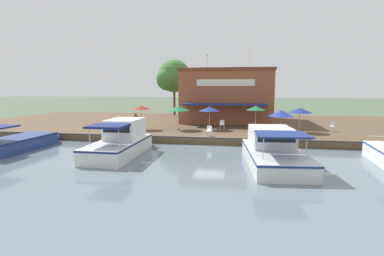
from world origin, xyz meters
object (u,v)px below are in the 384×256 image
at_px(tree_behind_restaurant, 173,77).
at_px(cafe_chair_back_row_seat, 121,122).
at_px(patio_umbrella_near_quay_edge, 300,110).
at_px(patio_umbrella_far_corner, 178,108).
at_px(person_near_entrance, 136,120).
at_px(cafe_chair_beside_entrance, 209,130).
at_px(cafe_chair_mid_patio, 332,126).
at_px(patio_umbrella_back_row, 256,108).
at_px(motorboat_outer_channel, 21,142).
at_px(cafe_chair_facing_river, 104,123).
at_px(motorboat_nearest_quay, 123,141).
at_px(patio_umbrella_by_entrance, 281,113).
at_px(patio_umbrella_mid_patio_left, 209,109).
at_px(waterfront_restaurant, 228,95).
at_px(patio_umbrella_mid_patio_right, 141,108).
at_px(motorboat_distant_upstream, 272,149).
at_px(cafe_chair_far_corner_seat, 222,124).

bearing_deg(tree_behind_restaurant, cafe_chair_back_row_seat, -9.62).
distance_m(patio_umbrella_near_quay_edge, patio_umbrella_far_corner, 11.30).
bearing_deg(person_near_entrance, cafe_chair_beside_entrance, 71.31).
xyz_separation_m(patio_umbrella_near_quay_edge, cafe_chair_mid_patio, (-1.13, 3.16, -1.53)).
xyz_separation_m(patio_umbrella_back_row, person_near_entrance, (1.50, -11.44, -1.14)).
height_order(person_near_entrance, tree_behind_restaurant, tree_behind_restaurant).
distance_m(person_near_entrance, motorboat_outer_channel, 9.99).
relative_size(cafe_chair_facing_river, motorboat_nearest_quay, 0.11).
bearing_deg(patio_umbrella_far_corner, motorboat_nearest_quay, -14.18).
bearing_deg(patio_umbrella_by_entrance, patio_umbrella_near_quay_edge, 142.69).
xyz_separation_m(patio_umbrella_mid_patio_left, cafe_chair_facing_river, (0.57, -10.75, -1.52)).
xyz_separation_m(motorboat_nearest_quay, motorboat_outer_channel, (0.06, -8.10, -0.31)).
xyz_separation_m(waterfront_restaurant, patio_umbrella_mid_patio_right, (9.44, -7.90, -0.98)).
distance_m(patio_umbrella_mid_patio_left, person_near_entrance, 7.23).
height_order(cafe_chair_back_row_seat, motorboat_nearest_quay, motorboat_nearest_quay).
bearing_deg(motorboat_nearest_quay, cafe_chair_beside_entrance, 133.56).
bearing_deg(cafe_chair_facing_river, patio_umbrella_mid_patio_right, 84.03).
xyz_separation_m(patio_umbrella_back_row, patio_umbrella_mid_patio_left, (0.03, -4.43, -0.12)).
distance_m(patio_umbrella_mid_patio_right, patio_umbrella_mid_patio_left, 6.67).
distance_m(motorboat_nearest_quay, motorboat_distant_upstream, 10.18).
relative_size(patio_umbrella_far_corner, cafe_chair_beside_entrance, 2.74).
distance_m(patio_umbrella_mid_patio_right, motorboat_distant_upstream, 14.84).
height_order(cafe_chair_beside_entrance, motorboat_outer_channel, motorboat_outer_channel).
height_order(waterfront_restaurant, cafe_chair_mid_patio, waterfront_restaurant).
xyz_separation_m(patio_umbrella_back_row, patio_umbrella_far_corner, (0.72, -7.37, -0.06)).
xyz_separation_m(patio_umbrella_mid_patio_right, patio_umbrella_mid_patio_left, (-1.00, 6.59, -0.13)).
xyz_separation_m(patio_umbrella_by_entrance, cafe_chair_facing_river, (-2.44, -17.16, -1.46)).
xyz_separation_m(patio_umbrella_mid_patio_left, cafe_chair_mid_patio, (-0.69, 11.52, -1.52)).
bearing_deg(cafe_chair_back_row_seat, cafe_chair_facing_river, -63.57).
height_order(patio_umbrella_mid_patio_right, person_near_entrance, patio_umbrella_mid_patio_right).
bearing_deg(motorboat_outer_channel, cafe_chair_mid_patio, 111.94).
xyz_separation_m(cafe_chair_back_row_seat, motorboat_nearest_quay, (9.40, 4.12, -0.14)).
xyz_separation_m(patio_umbrella_far_corner, cafe_chair_mid_patio, (-1.38, 14.46, -1.59)).
xyz_separation_m(cafe_chair_facing_river, tree_behind_restaurant, (-14.28, 3.84, 5.08)).
bearing_deg(patio_umbrella_far_corner, patio_umbrella_back_row, 95.58).
height_order(patio_umbrella_mid_patio_right, motorboat_nearest_quay, patio_umbrella_mid_patio_right).
relative_size(cafe_chair_far_corner_seat, motorboat_nearest_quay, 0.11).
relative_size(waterfront_restaurant, cafe_chair_mid_patio, 13.90).
bearing_deg(cafe_chair_mid_patio, tree_behind_restaurant, -125.24).
height_order(person_near_entrance, motorboat_distant_upstream, motorboat_distant_upstream).
relative_size(patio_umbrella_by_entrance, cafe_chair_facing_river, 2.64).
relative_size(patio_umbrella_near_quay_edge, patio_umbrella_mid_patio_right, 0.97).
xyz_separation_m(patio_umbrella_near_quay_edge, cafe_chair_facing_river, (0.13, -19.11, -1.53)).
relative_size(cafe_chair_back_row_seat, tree_behind_restaurant, 0.11).
xyz_separation_m(patio_umbrella_by_entrance, cafe_chair_back_row_seat, (-3.20, -15.61, -1.46)).
bearing_deg(motorboat_distant_upstream, motorboat_nearest_quay, -94.40).
bearing_deg(patio_umbrella_back_row, patio_umbrella_by_entrance, 33.07).
bearing_deg(cafe_chair_mid_patio, patio_umbrella_far_corner, -84.54).
xyz_separation_m(patio_umbrella_near_quay_edge, tree_behind_restaurant, (-14.15, -15.28, 3.55)).
bearing_deg(person_near_entrance, cafe_chair_mid_patio, 96.66).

